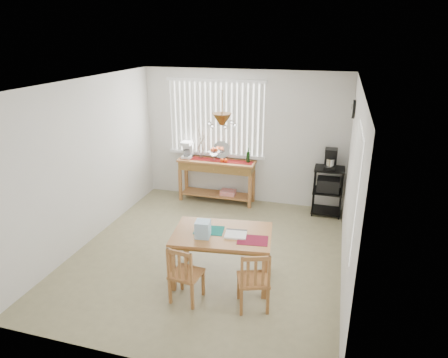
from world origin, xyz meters
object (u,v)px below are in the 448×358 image
(sideboard, at_px, (217,171))
(chair_right, at_px, (254,281))
(cart_items, at_px, (331,159))
(dining_table, at_px, (222,238))
(wire_cart, at_px, (328,187))
(chair_left, at_px, (185,274))

(sideboard, height_order, chair_right, sideboard)
(cart_items, bearing_deg, dining_table, -116.71)
(wire_cart, distance_m, chair_left, 3.56)
(wire_cart, bearing_deg, chair_right, -103.58)
(cart_items, height_order, chair_left, cart_items)
(chair_right, bearing_deg, chair_left, -173.75)
(cart_items, xyz_separation_m, chair_left, (-1.60, -3.19, -0.70))
(wire_cart, distance_m, dining_table, 2.87)
(sideboard, distance_m, dining_table, 2.72)
(dining_table, bearing_deg, chair_left, -116.59)
(chair_right, bearing_deg, sideboard, 114.48)
(dining_table, bearing_deg, wire_cart, 63.21)
(cart_items, distance_m, chair_right, 3.26)
(chair_left, bearing_deg, chair_right, 6.25)
(wire_cart, relative_size, chair_left, 1.15)
(chair_left, relative_size, chair_right, 0.97)
(wire_cart, height_order, dining_table, wire_cart)
(wire_cart, bearing_deg, chair_left, -116.75)
(cart_items, xyz_separation_m, dining_table, (-1.30, -2.57, -0.46))
(chair_left, xyz_separation_m, chair_right, (0.86, 0.09, 0.01))
(cart_items, xyz_separation_m, chair_right, (-0.74, -3.09, -0.68))
(chair_right, bearing_deg, wire_cart, 76.42)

